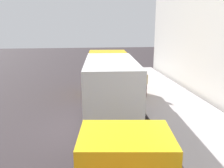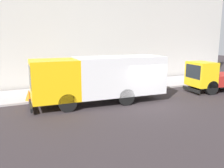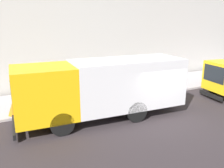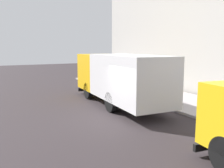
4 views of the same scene
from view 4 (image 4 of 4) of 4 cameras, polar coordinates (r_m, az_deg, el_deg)
ground at (r=11.67m, az=2.82°, el=-8.24°), size 80.00×80.00×0.00m
sidewalk at (r=14.85m, az=19.94°, el=-4.81°), size 4.17×30.00×0.13m
large_utility_truck at (r=14.26m, az=1.46°, el=1.90°), size 3.01×8.73×2.98m
pedestrian_walking at (r=16.91m, az=6.06°, el=0.57°), size 0.49×0.49×1.70m
traffic_cone_orange at (r=19.05m, az=0.94°, el=-0.12°), size 0.50×0.50×0.71m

